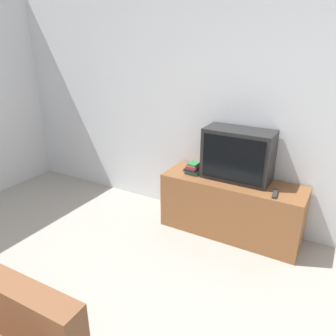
{
  "coord_description": "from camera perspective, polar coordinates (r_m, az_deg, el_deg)",
  "views": [
    {
      "loc": [
        1.17,
        -0.34,
        2.05
      ],
      "look_at": [
        -0.35,
        2.29,
        0.82
      ],
      "focal_mm": 35.0,
      "sensor_mm": 36.0,
      "label": 1
    }
  ],
  "objects": [
    {
      "name": "wall_back",
      "position": [
        3.65,
        10.74,
        9.72
      ],
      "size": [
        9.0,
        0.06,
        2.6
      ],
      "color": "silver",
      "rests_on": "ground_plane"
    },
    {
      "name": "tv_stand",
      "position": [
        3.67,
        10.9,
        -6.7
      ],
      "size": [
        1.51,
        0.49,
        0.63
      ],
      "color": "brown",
      "rests_on": "ground_plane"
    },
    {
      "name": "television",
      "position": [
        3.49,
        12.06,
        2.28
      ],
      "size": [
        0.71,
        0.35,
        0.54
      ],
      "color": "black",
      "rests_on": "tv_stand"
    },
    {
      "name": "book_stack",
      "position": [
        3.66,
        4.47,
        -0.01
      ],
      "size": [
        0.17,
        0.22,
        0.12
      ],
      "color": "#2D753D",
      "rests_on": "tv_stand"
    },
    {
      "name": "remote_on_stand",
      "position": [
        3.32,
        18.14,
        -4.27
      ],
      "size": [
        0.07,
        0.2,
        0.02
      ],
      "rotation": [
        0.0,
        0.0,
        0.13
      ],
      "color": "#2D2D2D",
      "rests_on": "tv_stand"
    }
  ]
}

